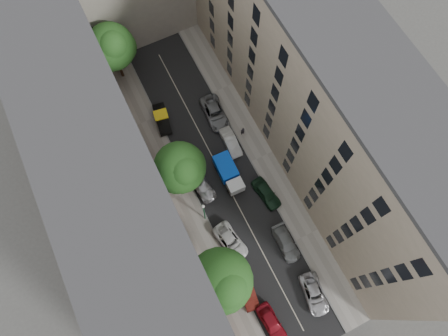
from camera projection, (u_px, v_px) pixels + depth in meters
ground at (222, 175)px, 49.05m from camera, size 120.00×120.00×0.00m
road_surface at (222, 175)px, 49.04m from camera, size 8.00×44.00×0.02m
sidewalk_left at (181, 194)px, 48.12m from camera, size 3.00×44.00×0.15m
sidewalk_right at (262, 157)px, 49.83m from camera, size 3.00×44.00×0.15m
building_left at (118, 189)px, 37.97m from camera, size 8.00×44.00×20.00m
building_right at (317, 99)px, 41.38m from camera, size 8.00×44.00×20.00m
tarp_truck at (228, 173)px, 47.78m from camera, size 2.15×5.09×2.33m
car_left_0 at (272, 323)px, 42.44m from camera, size 2.05×4.52×1.50m
car_left_1 at (247, 290)px, 43.63m from camera, size 2.05×4.55×1.45m
car_left_2 at (230, 241)px, 45.55m from camera, size 3.00×5.14×1.34m
car_left_3 at (201, 185)px, 47.90m from camera, size 2.46×4.90×1.37m
car_left_4 at (189, 160)px, 49.00m from camera, size 2.36×4.43×1.43m
car_left_5 at (162, 119)px, 50.94m from camera, size 2.21×4.60×1.46m
car_right_0 at (314, 294)px, 43.56m from camera, size 2.94×5.05×1.32m
car_right_1 at (286, 243)px, 45.49m from camera, size 1.98×4.62×1.33m
car_right_2 at (266, 193)px, 47.47m from camera, size 2.37×4.59×1.50m
car_right_3 at (231, 142)px, 49.85m from camera, size 1.62×4.29×1.40m
car_right_4 at (215, 113)px, 51.21m from camera, size 2.89×5.57×1.50m
tree_near at (222, 281)px, 38.30m from camera, size 6.52×6.42×9.91m
tree_mid at (181, 168)px, 43.33m from camera, size 5.96×5.79×8.56m
tree_far at (113, 48)px, 48.28m from camera, size 6.00×5.83×9.12m
lamp_post at (204, 211)px, 43.67m from camera, size 0.36×0.36×5.69m
pedestrian at (243, 131)px, 50.12m from camera, size 0.57×0.38×1.55m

